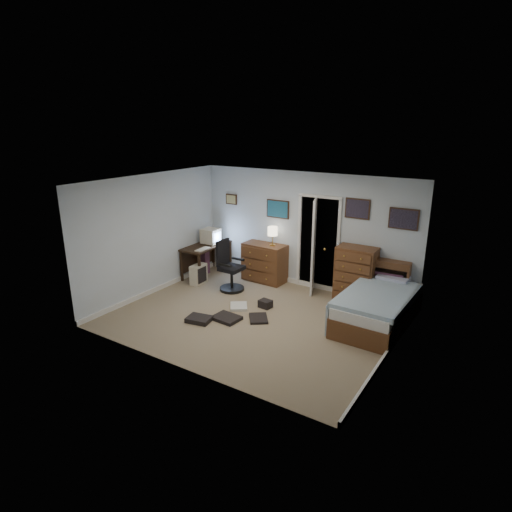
{
  "coord_description": "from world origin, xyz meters",
  "views": [
    {
      "loc": [
        3.91,
        -6.09,
        3.49
      ],
      "look_at": [
        -0.15,
        0.3,
        1.1
      ],
      "focal_mm": 30.0,
      "sensor_mm": 36.0,
      "label": 1
    }
  ],
  "objects": [
    {
      "name": "computer_desk",
      "position": [
        -2.29,
        1.36,
        0.57
      ],
      "size": [
        0.63,
        1.3,
        0.74
      ],
      "rotation": [
        0.0,
        0.0,
        0.03
      ],
      "color": "black",
      "rests_on": "floor"
    },
    {
      "name": "pc_tower",
      "position": [
        -2.0,
        0.81,
        0.22
      ],
      "size": [
        0.22,
        0.42,
        0.45
      ],
      "rotation": [
        0.0,
        0.0,
        0.03
      ],
      "color": "beige",
      "rests_on": "floor"
    },
    {
      "name": "floor_clutter",
      "position": [
        -0.39,
        -0.17,
        0.04
      ],
      "size": [
        1.37,
        1.49,
        0.15
      ],
      "rotation": [
        0.0,
        0.0,
        -0.02
      ],
      "color": "silver",
      "rests_on": "floor"
    },
    {
      "name": "media_stack",
      "position": [
        -2.32,
        1.44,
        0.39
      ],
      "size": [
        0.16,
        0.16,
        0.78
      ],
      "primitive_type": "cube",
      "rotation": [
        0.0,
        0.0,
        -0.04
      ],
      "color": "maroon",
      "rests_on": "floor"
    },
    {
      "name": "tall_dresser",
      "position": [
        1.29,
        1.75,
        0.57
      ],
      "size": [
        0.78,
        0.46,
        1.13
      ],
      "primitive_type": "cube",
      "rotation": [
        0.0,
        0.0,
        0.01
      ],
      "color": "brown",
      "rests_on": "floor"
    },
    {
      "name": "keyboard",
      "position": [
        -2.02,
        1.01,
        0.75
      ],
      "size": [
        0.16,
        0.4,
        0.02
      ],
      "primitive_type": "cube",
      "rotation": [
        0.0,
        0.0,
        0.03
      ],
      "color": "beige",
      "rests_on": "computer_desk"
    },
    {
      "name": "doorway",
      "position": [
        0.35,
        2.27,
        1.0
      ],
      "size": [
        0.96,
        1.12,
        2.05
      ],
      "color": "black",
      "rests_on": "floor"
    },
    {
      "name": "table_lamp",
      "position": [
        -0.66,
        1.77,
        1.18
      ],
      "size": [
        0.23,
        0.23,
        0.42
      ],
      "rotation": [
        0.0,
        0.0,
        -0.05
      ],
      "color": "gold",
      "rests_on": "low_dresser"
    },
    {
      "name": "office_chair",
      "position": [
        -1.21,
        0.9,
        0.42
      ],
      "size": [
        0.53,
        0.54,
        1.09
      ],
      "rotation": [
        0.0,
        0.0,
        -0.01
      ],
      "color": "black",
      "rests_on": "floor"
    },
    {
      "name": "wall_posters",
      "position": [
        0.57,
        1.98,
        1.75
      ],
      "size": [
        4.38,
        0.04,
        0.6
      ],
      "color": "#331E11",
      "rests_on": "floor"
    },
    {
      "name": "headboard_bookcase",
      "position": [
        1.78,
        1.86,
        0.5
      ],
      "size": [
        1.05,
        0.32,
        0.94
      ],
      "rotation": [
        0.0,
        0.0,
        0.05
      ],
      "color": "brown",
      "rests_on": "floor"
    },
    {
      "name": "bed",
      "position": [
        1.98,
        1.0,
        0.32
      ],
      "size": [
        1.17,
        2.1,
        0.68
      ],
      "rotation": [
        0.0,
        0.0,
        -0.03
      ],
      "color": "brown",
      "rests_on": "floor"
    },
    {
      "name": "floor",
      "position": [
        0.0,
        0.0,
        -0.01
      ],
      "size": [
        5.0,
        4.0,
        0.02
      ],
      "primitive_type": "cube",
      "color": "gray",
      "rests_on": "ground"
    },
    {
      "name": "crt_monitor",
      "position": [
        -2.18,
        1.51,
        0.93
      ],
      "size": [
        0.39,
        0.37,
        0.36
      ],
      "rotation": [
        0.0,
        0.0,
        0.03
      ],
      "color": "beige",
      "rests_on": "computer_desk"
    },
    {
      "name": "low_dresser",
      "position": [
        -0.86,
        1.77,
        0.43
      ],
      "size": [
        1.0,
        0.54,
        0.87
      ],
      "primitive_type": "cube",
      "rotation": [
        0.0,
        0.0,
        -0.05
      ],
      "color": "brown",
      "rests_on": "floor"
    }
  ]
}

